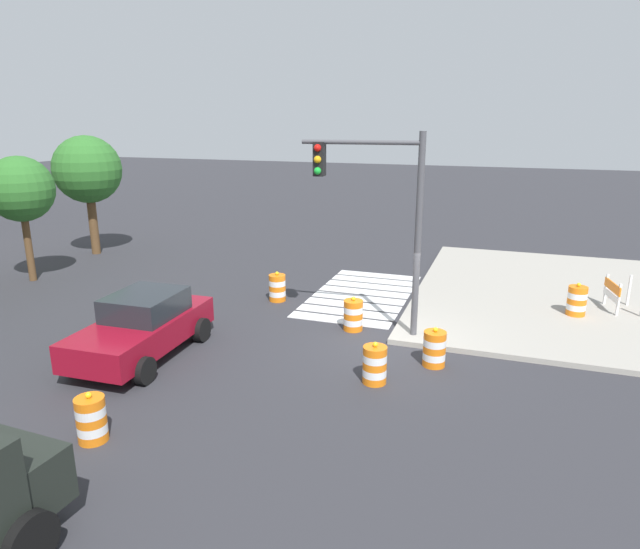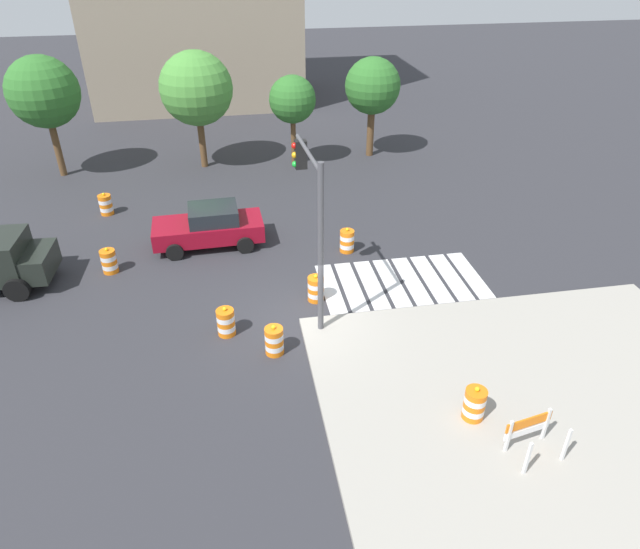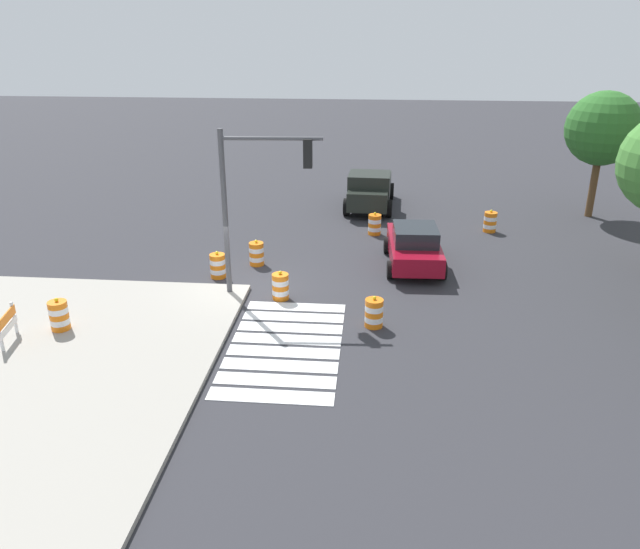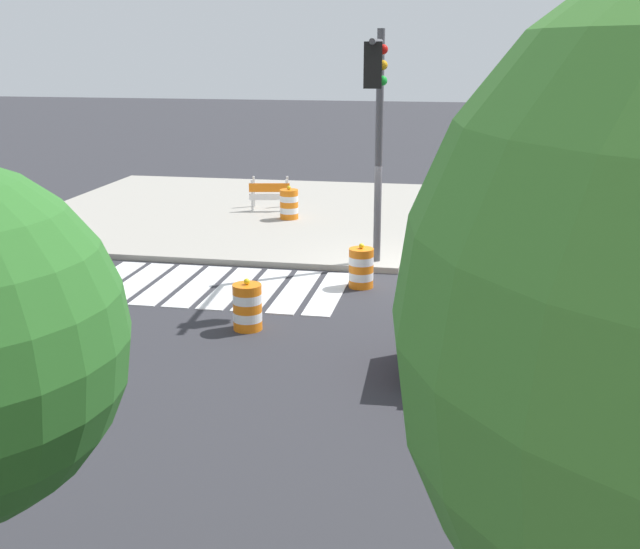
# 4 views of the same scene
# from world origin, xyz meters

# --- Properties ---
(ground_plane) EXTENTS (120.00, 120.00, 0.00)m
(ground_plane) POSITION_xyz_m (0.00, 0.00, 0.00)
(ground_plane) COLOR #2D2D33
(crosswalk_stripes) EXTENTS (5.85, 3.20, 0.02)m
(crosswalk_stripes) POSITION_xyz_m (4.00, 1.80, 0.01)
(crosswalk_stripes) COLOR silver
(crosswalk_stripes) RESTS_ON ground
(sports_car) EXTENTS (4.36, 2.25, 1.63)m
(sports_car) POSITION_xyz_m (-2.76, 5.82, 0.81)
(sports_car) COLOR maroon
(sports_car) RESTS_ON ground
(pickup_truck) EXTENTS (5.24, 2.54, 1.92)m
(pickup_truck) POSITION_xyz_m (-10.61, 4.03, 0.97)
(pickup_truck) COLOR black
(pickup_truck) RESTS_ON ground
(traffic_barrel_near_corner) EXTENTS (0.56, 0.56, 1.02)m
(traffic_barrel_near_corner) POSITION_xyz_m (-7.30, 9.47, 0.45)
(traffic_barrel_near_corner) COLOR orange
(traffic_barrel_near_corner) RESTS_ON ground
(traffic_barrel_crosswalk_end) EXTENTS (0.56, 0.56, 1.02)m
(traffic_barrel_crosswalk_end) POSITION_xyz_m (2.52, 4.34, 0.45)
(traffic_barrel_crosswalk_end) COLOR orange
(traffic_barrel_crosswalk_end) RESTS_ON ground
(traffic_barrel_median_near) EXTENTS (0.56, 0.56, 1.02)m
(traffic_barrel_median_near) POSITION_xyz_m (-2.34, -0.20, 0.45)
(traffic_barrel_median_near) COLOR orange
(traffic_barrel_median_near) RESTS_ON ground
(traffic_barrel_median_far) EXTENTS (0.56, 0.56, 1.02)m
(traffic_barrel_median_far) POSITION_xyz_m (-6.46, 4.32, 0.45)
(traffic_barrel_median_far) COLOR orange
(traffic_barrel_median_far) RESTS_ON ground
(traffic_barrel_far_curb) EXTENTS (0.56, 0.56, 1.02)m
(traffic_barrel_far_curb) POSITION_xyz_m (0.75, 1.19, 0.45)
(traffic_barrel_far_curb) COLOR orange
(traffic_barrel_far_curb) RESTS_ON ground
(traffic_barrel_lane_center) EXTENTS (0.56, 0.56, 1.02)m
(traffic_barrel_lane_center) POSITION_xyz_m (-0.95, -1.38, 0.45)
(traffic_barrel_lane_center) COLOR orange
(traffic_barrel_lane_center) RESTS_ON ground
(traffic_barrel_on_sidewalk) EXTENTS (0.56, 0.56, 1.02)m
(traffic_barrel_on_sidewalk) POSITION_xyz_m (3.81, -5.01, 0.60)
(traffic_barrel_on_sidewalk) COLOR orange
(traffic_barrel_on_sidewalk) RESTS_ON sidewalk_corner
(construction_barricade) EXTENTS (1.36, 1.00, 1.00)m
(construction_barricade) POSITION_xyz_m (4.73, -6.24, 0.72)
(construction_barricade) COLOR silver
(construction_barricade) RESTS_ON sidewalk_corner
(traffic_light_pole) EXTENTS (0.54, 3.29, 5.50)m
(traffic_light_pole) POSITION_xyz_m (0.52, 0.54, 3.91)
(traffic_light_pole) COLOR #4C4C51
(traffic_light_pole) RESTS_ON sidewalk_corner
(street_tree_streetside_near) EXTENTS (3.40, 3.40, 5.90)m
(street_tree_streetside_near) POSITION_xyz_m (-10.19, 14.68, 4.18)
(street_tree_streetside_near) COLOR brown
(street_tree_streetside_near) RESTS_ON ground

